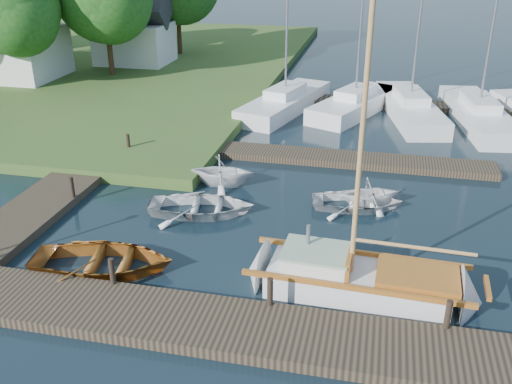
% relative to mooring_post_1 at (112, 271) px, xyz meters
% --- Properties ---
extents(ground, '(160.00, 160.00, 0.00)m').
position_rel_mooring_post_1_xyz_m(ground, '(3.00, 5.00, -0.70)').
color(ground, black).
rests_on(ground, ground).
extents(near_dock, '(18.00, 2.20, 0.30)m').
position_rel_mooring_post_1_xyz_m(near_dock, '(3.00, -1.00, -0.55)').
color(near_dock, black).
rests_on(near_dock, ground).
extents(left_dock, '(2.20, 18.00, 0.30)m').
position_rel_mooring_post_1_xyz_m(left_dock, '(-5.00, 7.00, -0.55)').
color(left_dock, black).
rests_on(left_dock, ground).
extents(far_dock, '(14.00, 1.60, 0.30)m').
position_rel_mooring_post_1_xyz_m(far_dock, '(5.00, 11.50, -0.55)').
color(far_dock, black).
rests_on(far_dock, ground).
extents(pontoon, '(30.00, 1.60, 0.30)m').
position_rel_mooring_post_1_xyz_m(pontoon, '(13.00, 21.00, -0.55)').
color(pontoon, black).
rests_on(pontoon, ground).
extents(mooring_post_1, '(0.16, 0.16, 0.80)m').
position_rel_mooring_post_1_xyz_m(mooring_post_1, '(0.00, 0.00, 0.00)').
color(mooring_post_1, black).
rests_on(mooring_post_1, near_dock).
extents(mooring_post_2, '(0.16, 0.16, 0.80)m').
position_rel_mooring_post_1_xyz_m(mooring_post_2, '(4.50, 0.00, 0.00)').
color(mooring_post_2, black).
rests_on(mooring_post_2, near_dock).
extents(mooring_post_3, '(0.16, 0.16, 0.80)m').
position_rel_mooring_post_1_xyz_m(mooring_post_3, '(9.00, 0.00, 0.00)').
color(mooring_post_3, black).
rests_on(mooring_post_3, near_dock).
extents(mooring_post_4, '(0.16, 0.16, 0.80)m').
position_rel_mooring_post_1_xyz_m(mooring_post_4, '(-4.00, 5.00, 0.00)').
color(mooring_post_4, black).
rests_on(mooring_post_4, left_dock).
extents(mooring_post_5, '(0.16, 0.16, 0.80)m').
position_rel_mooring_post_1_xyz_m(mooring_post_5, '(-4.00, 10.00, 0.00)').
color(mooring_post_5, black).
rests_on(mooring_post_5, left_dock).
extents(sailboat, '(7.23, 2.28, 9.83)m').
position_rel_mooring_post_1_xyz_m(sailboat, '(6.87, 1.52, -0.36)').
color(sailboat, silver).
rests_on(sailboat, ground).
extents(dinghy, '(4.69, 3.68, 0.88)m').
position_rel_mooring_post_1_xyz_m(dinghy, '(-0.84, 1.01, -0.26)').
color(dinghy, '#8F3A1A').
rests_on(dinghy, ground).
extents(tender_a, '(4.20, 3.31, 0.79)m').
position_rel_mooring_post_1_xyz_m(tender_a, '(0.91, 5.30, -0.31)').
color(tender_a, silver).
rests_on(tender_a, ground).
extents(tender_b, '(2.79, 2.46, 1.38)m').
position_rel_mooring_post_1_xyz_m(tender_b, '(0.97, 7.93, -0.01)').
color(tender_b, silver).
rests_on(tender_b, ground).
extents(tender_c, '(3.61, 2.82, 0.68)m').
position_rel_mooring_post_1_xyz_m(tender_c, '(6.38, 6.99, -0.36)').
color(tender_c, silver).
rests_on(tender_c, ground).
extents(tender_d, '(2.86, 2.67, 1.22)m').
position_rel_mooring_post_1_xyz_m(tender_d, '(6.82, 7.29, -0.09)').
color(tender_d, silver).
rests_on(tender_d, ground).
extents(marina_boat_0, '(4.32, 8.61, 9.73)m').
position_rel_mooring_post_1_xyz_m(marina_boat_0, '(1.60, 18.84, -0.14)').
color(marina_boat_0, silver).
rests_on(marina_boat_0, ground).
extents(marina_boat_1, '(4.96, 7.79, 10.89)m').
position_rel_mooring_post_1_xyz_m(marina_boat_1, '(5.50, 19.36, -0.13)').
color(marina_boat_1, silver).
rests_on(marina_boat_1, ground).
extents(marina_boat_2, '(3.97, 9.00, 12.63)m').
position_rel_mooring_post_1_xyz_m(marina_boat_2, '(8.49, 19.29, -0.12)').
color(marina_boat_2, silver).
rests_on(marina_boat_2, ground).
extents(marina_boat_3, '(3.47, 9.24, 13.16)m').
position_rel_mooring_post_1_xyz_m(marina_boat_3, '(12.01, 18.79, -0.12)').
color(marina_boat_3, silver).
rests_on(marina_boat_3, ground).
extents(house_a, '(6.30, 5.00, 6.29)m').
position_rel_mooring_post_1_xyz_m(house_a, '(-17.00, 21.00, 2.26)').
color(house_a, white).
rests_on(house_a, shore).
extents(house_c, '(5.25, 4.00, 5.28)m').
position_rel_mooring_post_1_xyz_m(house_c, '(-11.00, 27.00, 1.88)').
color(house_c, white).
rests_on(house_c, shore).
extents(tree_2, '(5.83, 5.75, 7.82)m').
position_rel_mooring_post_1_xyz_m(tree_2, '(-15.00, 19.05, 4.55)').
color(tree_2, '#332114').
rests_on(tree_2, shore).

